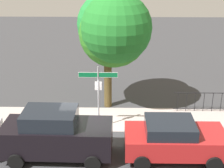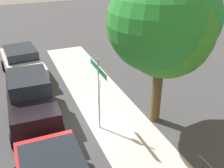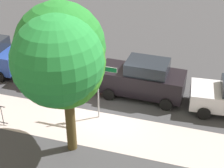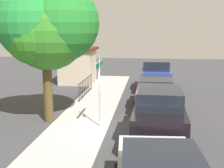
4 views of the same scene
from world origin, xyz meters
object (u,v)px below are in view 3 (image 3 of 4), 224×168
Objects in this scene: car_black at (143,79)px; shade_tree at (60,58)px; street_sign at (98,78)px; car_red at (58,70)px.

shade_tree is at bearing 67.55° from car_black.
shade_tree is 1.39× the size of car_black.
car_red is at bearing -37.16° from street_sign.
car_black is 1.09× the size of car_red.
car_red is (4.80, 0.05, -0.20)m from car_black.
street_sign is 3.17m from car_black.
shade_tree is 6.55m from car_red.
car_black is (-2.18, -4.96, -3.25)m from shade_tree.
car_black is at bearing -113.69° from shade_tree.
shade_tree is 6.32m from car_black.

